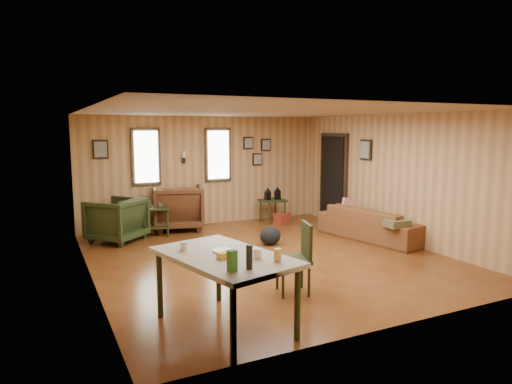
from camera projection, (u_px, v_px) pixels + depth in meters
room at (268, 183)px, 7.76m from camera, size 5.54×6.04×2.44m
sofa at (373, 218)px, 8.80m from camera, size 1.03×2.22×0.83m
recliner_brown at (178, 205)px, 9.66m from camera, size 1.21×1.16×1.04m
recliner_green at (116, 218)px, 8.62m from camera, size 1.21×1.21×0.91m
end_table at (156, 216)px, 9.14m from camera, size 0.67×0.63×0.71m
side_table at (273, 198)px, 10.36m from camera, size 0.54×0.54×0.81m
cooler at (282, 218)px, 10.30m from camera, size 0.39×0.33×0.24m
backpack at (270, 236)px, 8.39m from camera, size 0.42×0.32×0.35m
sofa_pillows at (373, 216)px, 8.60m from camera, size 0.47×1.70×0.35m
dining_table at (225, 261)px, 4.80m from camera, size 1.31×1.78×1.05m
dining_chair at (298, 254)px, 5.90m from camera, size 0.52×0.52×0.93m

